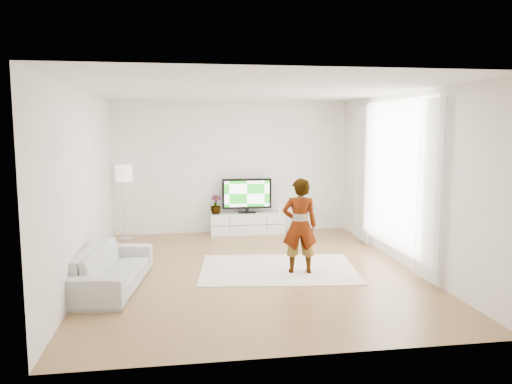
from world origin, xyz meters
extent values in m
plane|color=#997645|center=(0.00, 0.00, 0.00)|extent=(6.00, 6.00, 0.00)
plane|color=white|center=(0.00, 0.00, 2.80)|extent=(6.00, 6.00, 0.00)
cube|color=white|center=(-2.50, 0.00, 1.40)|extent=(0.02, 6.00, 2.80)
cube|color=white|center=(2.50, 0.00, 1.40)|extent=(0.02, 6.00, 2.80)
cube|color=white|center=(0.00, 3.00, 1.40)|extent=(5.00, 0.02, 2.80)
cube|color=white|center=(0.00, -3.00, 1.40)|extent=(5.00, 0.02, 2.80)
cube|color=white|center=(2.48, 0.30, 1.45)|extent=(0.01, 2.60, 2.50)
cube|color=white|center=(2.40, -1.00, 1.35)|extent=(0.04, 0.70, 2.60)
cube|color=white|center=(2.40, 1.60, 1.35)|extent=(0.04, 0.70, 2.60)
cube|color=white|center=(0.30, 2.77, 0.22)|extent=(1.56, 0.44, 0.44)
cube|color=black|center=(0.30, 2.54, 0.22)|extent=(1.51, 0.00, 0.01)
cube|color=black|center=(-0.09, 2.54, 0.22)|extent=(0.01, 0.00, 0.39)
cube|color=black|center=(0.69, 2.54, 0.22)|extent=(0.01, 0.00, 0.39)
cube|color=black|center=(0.30, 2.79, 0.45)|extent=(0.37, 0.21, 0.02)
cube|color=black|center=(0.30, 2.79, 0.49)|extent=(0.07, 0.05, 0.07)
cube|color=black|center=(0.30, 2.79, 0.85)|extent=(1.05, 0.06, 0.64)
cube|color=#178E17|center=(0.30, 2.76, 0.85)|extent=(0.96, 0.01, 0.54)
cube|color=white|center=(0.98, 2.77, 0.54)|extent=(0.05, 0.15, 0.20)
cube|color=#4CB2FF|center=(0.98, 2.69, 0.56)|extent=(0.01, 0.00, 0.11)
imported|color=#3F7238|center=(-0.36, 2.77, 0.64)|extent=(0.24, 0.24, 0.40)
cube|color=silver|center=(0.42, 0.01, 0.01)|extent=(2.63, 2.04, 0.01)
imported|color=#334772|center=(0.70, -0.23, 0.75)|extent=(0.58, 0.42, 1.47)
imported|color=#B5B6B1|center=(-2.07, -0.52, 0.29)|extent=(1.04, 2.06, 0.58)
cylinder|color=silver|center=(-2.20, 2.62, 0.01)|extent=(0.26, 0.26, 0.02)
cylinder|color=silver|center=(-2.20, 2.62, 0.60)|extent=(0.03, 0.03, 1.16)
cylinder|color=white|center=(-2.20, 2.62, 1.34)|extent=(0.33, 0.33, 0.32)
camera|label=1|loc=(-1.12, -7.55, 2.24)|focal=35.00mm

